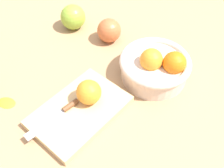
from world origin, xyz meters
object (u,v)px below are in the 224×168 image
Objects in this scene: apple_front_left at (73,17)px; knife at (60,113)px; bowl at (156,66)px; apple_front_left_2 at (109,31)px; cutting_board at (80,111)px; orange_on_board at (89,92)px.

knife is at bearing 32.18° from apple_front_left.
apple_front_left_2 is (-0.07, -0.20, -0.00)m from bowl.
knife reaches higher than cutting_board.
orange_on_board reaches higher than apple_front_left.
bowl is 0.81× the size of cutting_board.
bowl reaches higher than orange_on_board.
cutting_board is at bearing -9.22° from orange_on_board.
cutting_board is at bearing -25.46° from bowl.
bowl is 0.34m from apple_front_left.
knife is (0.08, -0.04, -0.03)m from orange_on_board.
knife is at bearing -27.49° from bowl.
apple_front_left is at bearing -140.53° from cutting_board.
apple_front_left_2 is (-0.33, -0.06, 0.01)m from knife.
knife is at bearing -25.32° from orange_on_board.
cutting_board is 1.59× the size of knife.
orange_on_board is at bearing 170.78° from cutting_board.
orange_on_board is 0.27m from apple_front_left_2.
bowl is at bearing 70.67° from apple_front_left_2.
knife is at bearing -37.48° from cutting_board.
orange_on_board reaches higher than knife.
knife is 0.38m from apple_front_left.
knife is (0.26, -0.13, -0.02)m from bowl.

